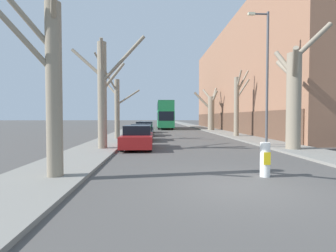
{
  "coord_description": "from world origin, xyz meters",
  "views": [
    {
      "loc": [
        -2.42,
        -7.12,
        1.96
      ],
      "look_at": [
        -0.42,
        31.23,
        0.63
      ],
      "focal_mm": 28.0,
      "sensor_mm": 36.0,
      "label": 1
    }
  ],
  "objects": [
    {
      "name": "lamp_post",
      "position": [
        4.89,
        9.76,
        4.87
      ],
      "size": [
        1.4,
        0.2,
        8.8
      ],
      "color": "#4C4F54",
      "rests_on": "ground"
    },
    {
      "name": "traffic_bollard",
      "position": [
        1.21,
        1.23,
        0.57
      ],
      "size": [
        0.32,
        0.33,
        1.13
      ],
      "color": "white",
      "rests_on": "ground"
    },
    {
      "name": "ground_plane",
      "position": [
        0.0,
        0.0,
        0.0
      ],
      "size": [
        300.0,
        300.0,
        0.0
      ],
      "primitive_type": "plane",
      "color": "#4C4947"
    },
    {
      "name": "parked_car_0",
      "position": [
        -3.47,
        9.17,
        0.68
      ],
      "size": [
        1.84,
        4.4,
        1.43
      ],
      "color": "maroon",
      "rests_on": "ground"
    },
    {
      "name": "parked_car_1",
      "position": [
        -3.47,
        14.66,
        0.65
      ],
      "size": [
        1.87,
        4.12,
        1.37
      ],
      "color": "black",
      "rests_on": "ground"
    },
    {
      "name": "street_tree_right_1",
      "position": [
        5.62,
        17.99,
        3.18
      ],
      "size": [
        1.43,
        1.14,
        6.48
      ],
      "color": "gray",
      "rests_on": "ground"
    },
    {
      "name": "street_tree_left_1",
      "position": [
        -5.42,
        8.55,
        3.52
      ],
      "size": [
        4.52,
        3.87,
        6.5
      ],
      "color": "gray",
      "rests_on": "ground"
    },
    {
      "name": "street_tree_left_2",
      "position": [
        -5.66,
        15.59,
        2.97
      ],
      "size": [
        3.49,
        3.12,
        7.11
      ],
      "color": "gray",
      "rests_on": "ground"
    },
    {
      "name": "double_decker_bus",
      "position": [
        -0.66,
        37.07,
        2.53
      ],
      "size": [
        2.5,
        11.71,
        4.47
      ],
      "color": "#1E7F47",
      "rests_on": "ground"
    },
    {
      "name": "sidewalk_left",
      "position": [
        -5.96,
        50.0,
        0.06
      ],
      "size": [
        2.8,
        120.0,
        0.12
      ],
      "primitive_type": "cube",
      "color": "gray",
      "rests_on": "ground"
    },
    {
      "name": "parked_car_2",
      "position": [
        -3.47,
        20.3,
        0.69
      ],
      "size": [
        1.89,
        4.24,
        1.46
      ],
      "color": "black",
      "rests_on": "ground"
    },
    {
      "name": "street_tree_left_0",
      "position": [
        -5.63,
        1.07,
        3.12
      ],
      "size": [
        2.97,
        1.92,
        6.58
      ],
      "color": "gray",
      "rests_on": "ground"
    },
    {
      "name": "sidewalk_right",
      "position": [
        5.96,
        50.0,
        0.06
      ],
      "size": [
        2.8,
        120.0,
        0.12
      ],
      "primitive_type": "cube",
      "color": "gray",
      "rests_on": "ground"
    },
    {
      "name": "building_facade_right",
      "position": [
        12.35,
        29.53,
        7.16
      ],
      "size": [
        10.08,
        41.0,
        14.34
      ],
      "color": "#93664C",
      "rests_on": "ground"
    },
    {
      "name": "street_tree_right_0",
      "position": [
        5.63,
        7.62,
        3.23
      ],
      "size": [
        3.1,
        3.85,
        7.31
      ],
      "color": "gray",
      "rests_on": "ground"
    },
    {
      "name": "street_tree_right_2",
      "position": [
        5.61,
        29.91,
        2.92
      ],
      "size": [
        3.67,
        2.84,
        6.24
      ],
      "color": "gray",
      "rests_on": "ground"
    },
    {
      "name": "parked_car_3",
      "position": [
        -3.47,
        25.76,
        0.66
      ],
      "size": [
        1.85,
        4.22,
        1.41
      ],
      "color": "#9EA3AD",
      "rests_on": "ground"
    }
  ]
}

